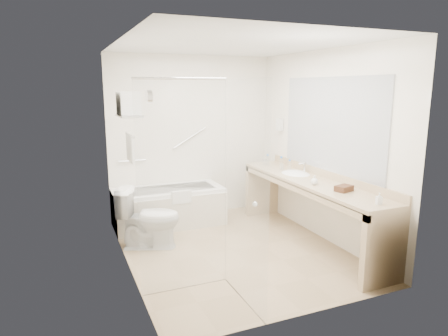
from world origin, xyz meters
name	(u,v)px	position (x,y,z in m)	size (l,w,h in m)	color
floor	(233,249)	(0.00, 0.00, 0.00)	(3.20, 3.20, 0.00)	tan
ceiling	(234,44)	(0.00, 0.00, 2.50)	(2.60, 3.20, 0.10)	silver
wall_back	(192,137)	(0.00, 1.60, 1.25)	(2.60, 0.10, 2.50)	white
wall_front	(311,180)	(0.00, -1.60, 1.25)	(2.60, 0.10, 2.50)	white
wall_left	(124,160)	(-1.30, 0.00, 1.25)	(0.10, 3.20, 2.50)	white
wall_right	(323,146)	(1.30, 0.00, 1.25)	(0.10, 3.20, 2.50)	white
bathtub	(169,207)	(-0.50, 1.24, 0.28)	(1.60, 0.73, 0.59)	white
grab_bar_short	(132,161)	(-0.95, 1.56, 0.95)	(0.03, 0.03, 0.40)	silver
grab_bar_long	(190,138)	(-0.05, 1.56, 1.25)	(0.03, 0.03, 0.60)	silver
shower_enclosure	(212,190)	(-0.63, -0.93, 1.07)	(0.96, 0.91, 2.11)	silver
towel_shelf	(129,111)	(-1.17, 0.35, 1.75)	(0.24, 0.55, 0.81)	silver
vanity_counter	(310,195)	(1.02, -0.15, 0.64)	(0.55, 2.70, 0.95)	tan
sink	(296,176)	(1.05, 0.25, 0.82)	(0.40, 0.52, 0.14)	white
faucet	(305,167)	(1.20, 0.25, 0.93)	(0.03, 0.03, 0.14)	silver
mirror	(330,125)	(1.29, -0.15, 1.55)	(0.02, 2.00, 1.20)	#A9AEB5
hairdryer_unit	(280,125)	(1.25, 1.05, 1.45)	(0.08, 0.10, 0.18)	silver
toilet	(149,218)	(-0.95, 0.51, 0.38)	(0.44, 0.78, 0.77)	white
amenity_basket	(344,188)	(1.04, -0.78, 0.88)	(0.20, 0.13, 0.07)	#4F311C
soap_bottle_a	(379,202)	(1.02, -1.34, 0.88)	(0.05, 0.12, 0.06)	silver
soap_bottle_b	(314,181)	(0.91, -0.39, 0.90)	(0.09, 0.12, 0.09)	silver
water_bottle_left	(281,164)	(0.99, 0.53, 0.94)	(0.06, 0.06, 0.20)	silver
water_bottle_mid	(289,166)	(1.05, 0.41, 0.93)	(0.05, 0.05, 0.17)	silver
water_bottle_right	(268,161)	(0.94, 0.86, 0.93)	(0.06, 0.06, 0.18)	silver
drinking_glass_near	(282,167)	(1.02, 0.55, 0.89)	(0.06, 0.06, 0.08)	silver
drinking_glass_far	(265,162)	(0.94, 0.95, 0.90)	(0.07, 0.07, 0.09)	silver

